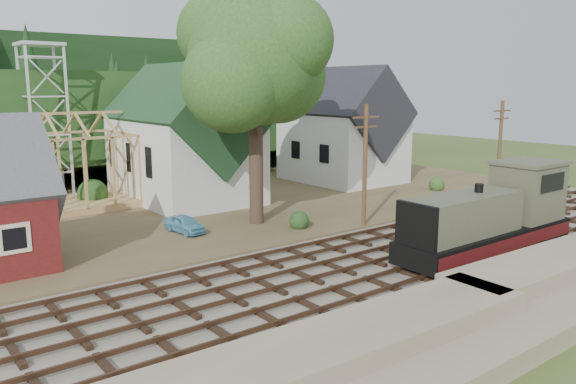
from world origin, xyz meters
TOP-DOWN VIEW (x-y plane):
  - ground at (0.00, 0.00)m, footprint 140.00×140.00m
  - embankment at (0.00, -8.50)m, footprint 64.00×5.00m
  - railroad_bed at (0.00, 0.00)m, footprint 64.00×11.00m
  - village_flat at (0.00, 18.00)m, footprint 64.00×26.00m
  - hillside at (0.00, 42.00)m, footprint 70.00×28.96m
  - ridge at (0.00, 58.00)m, footprint 80.00×20.00m
  - church at (2.00, 19.68)m, footprint 8.40×15.17m
  - farmhouse at (18.00, 19.00)m, footprint 8.40×10.80m
  - timber_frame at (-6.00, 22.00)m, footprint 8.20×6.20m
  - lattice_tower at (-6.00, 28.00)m, footprint 3.20×3.20m
  - big_tree at (2.17, 10.08)m, footprint 10.90×8.40m
  - telegraph_pole_near at (7.00, 5.20)m, footprint 2.20×0.28m
  - telegraph_pole_far at (22.00, 5.20)m, footprint 2.20×0.28m
  - locomotive at (8.46, -3.00)m, footprint 11.95×2.99m
  - car_blue at (-2.88, 10.66)m, footprint 1.60×3.27m
  - car_red at (19.60, 18.03)m, footprint 5.22×3.49m
  - patio_set at (-12.78, 8.94)m, footprint 2.02×2.02m

SIDE VIEW (x-z plane):
  - ground at x=0.00m, z-range 0.00..0.00m
  - embankment at x=0.00m, z-range -0.80..0.80m
  - hillside at x=0.00m, z-range -6.37..6.37m
  - ridge at x=0.00m, z-range -6.00..6.00m
  - railroad_bed at x=0.00m, z-range 0.00..0.16m
  - village_flat at x=0.00m, z-range 0.00..0.30m
  - car_blue at x=-2.88m, z-range 0.30..1.37m
  - car_red at x=19.60m, z-range 0.30..1.63m
  - locomotive at x=8.46m, z-range -0.27..4.51m
  - patio_set at x=-12.78m, z-range 1.09..3.34m
  - timber_frame at x=-6.00m, z-range -0.23..6.76m
  - telegraph_pole_near at x=7.00m, z-range 0.25..8.25m
  - telegraph_pole_far at x=22.00m, z-range 0.25..8.25m
  - farmhouse at x=18.00m, z-range -0.43..10.17m
  - church at x=2.00m, z-range -1.32..11.68m
  - lattice_tower at x=-6.00m, z-range 3.97..16.10m
  - big_tree at x=2.17m, z-range 2.87..17.57m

